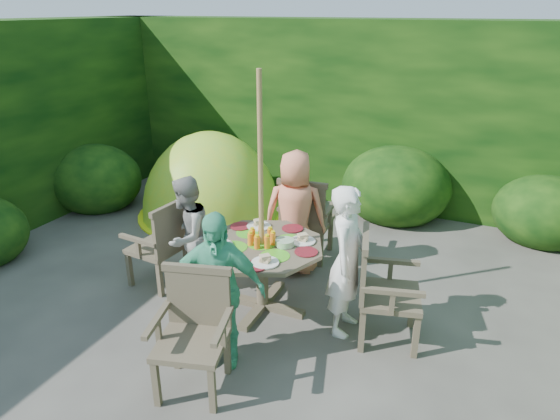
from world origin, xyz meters
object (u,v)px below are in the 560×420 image
at_px(parasol_pole, 261,199).
at_px(child_front, 217,289).
at_px(garden_chair_back, 306,218).
at_px(child_left, 187,236).
at_px(child_back, 295,213).
at_px(garden_chair_right, 381,288).
at_px(garden_chair_front, 194,329).
at_px(child_right, 348,261).
at_px(garden_chair_left, 162,243).
at_px(patio_table, 262,254).
at_px(dome_tent, 211,214).

bearing_deg(parasol_pole, child_front, -89.38).
distance_m(garden_chair_back, child_left, 1.37).
bearing_deg(child_back, garden_chair_right, 125.90).
distance_m(garden_chair_right, garden_chair_front, 1.56).
bearing_deg(child_right, parasol_pole, 89.79).
bearing_deg(garden_chair_back, garden_chair_left, 40.79).
distance_m(child_right, child_front, 1.13).
bearing_deg(patio_table, garden_chair_right, -0.44).
xyz_separation_m(parasol_pole, child_back, (-0.01, 0.80, -0.44)).
xyz_separation_m(patio_table, child_left, (-0.80, -0.01, 0.03)).
relative_size(parasol_pole, child_back, 1.66).
bearing_deg(garden_chair_back, garden_chair_right, 130.29).
xyz_separation_m(parasol_pole, garden_chair_front, (-0.01, -1.10, -0.63)).
relative_size(patio_table, child_front, 0.91).
height_order(garden_chair_left, garden_chair_back, garden_chair_back).
xyz_separation_m(garden_chair_right, child_back, (-1.11, 0.81, 0.17)).
height_order(garden_chair_back, child_back, child_back).
relative_size(child_right, child_left, 1.12).
bearing_deg(dome_tent, garden_chair_left, -74.06).
bearing_deg(dome_tent, child_front, -58.41).
bearing_deg(child_front, parasol_pole, 71.61).
relative_size(garden_chair_left, child_back, 0.66).
bearing_deg(dome_tent, parasol_pole, -48.31).
bearing_deg(child_right, dome_tent, 53.40).
xyz_separation_m(garden_chair_front, child_back, (-0.00, 1.90, 0.19)).
height_order(child_right, child_left, child_right).
bearing_deg(parasol_pole, garden_chair_back, 90.31).
xyz_separation_m(parasol_pole, child_right, (0.80, 0.01, -0.43)).
distance_m(patio_table, child_front, 0.80).
height_order(parasol_pole, garden_chair_back, parasol_pole).
bearing_deg(dome_tent, child_right, -37.09).
xyz_separation_m(parasol_pole, dome_tent, (-1.66, 1.78, -1.10)).
distance_m(child_left, dome_tent, 2.08).
bearing_deg(child_left, garden_chair_back, 136.57).
height_order(parasol_pole, garden_chair_right, parasol_pole).
relative_size(child_front, dome_tent, 0.57).
bearing_deg(child_right, garden_chair_left, 90.03).
distance_m(garden_chair_right, child_back, 1.38).
height_order(garden_chair_left, child_right, child_right).
height_order(patio_table, dome_tent, dome_tent).
bearing_deg(child_left, child_front, 37.87).
distance_m(garden_chair_left, child_right, 1.91).
relative_size(patio_table, garden_chair_back, 1.25).
relative_size(child_back, dome_tent, 0.58).
distance_m(garden_chair_right, child_left, 1.90).
bearing_deg(parasol_pole, garden_chair_left, -178.97).
bearing_deg(garden_chair_front, garden_chair_back, 74.61).
height_order(child_left, child_back, child_back).
distance_m(garden_chair_front, child_right, 1.39).
distance_m(parasol_pole, garden_chair_front, 1.27).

